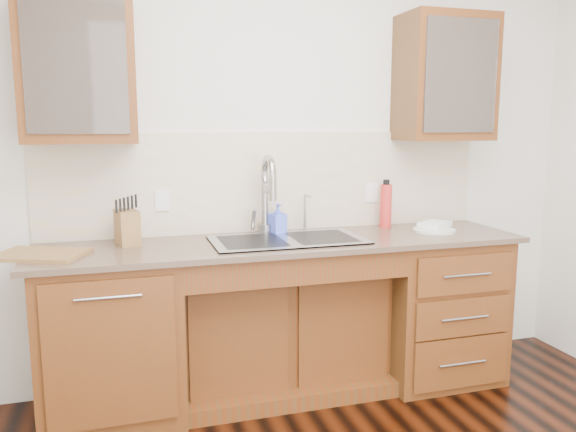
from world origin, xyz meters
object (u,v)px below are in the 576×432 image
object	(u,v)px
soap_bottle	(278,219)
cutting_board	(41,254)
water_bottle	(386,206)
plate	(434,230)
knife_block	(127,227)

from	to	relation	value
soap_bottle	cutting_board	bearing A→B (deg)	172.15
water_bottle	cutting_board	world-z (taller)	water_bottle
water_bottle	soap_bottle	bearing A→B (deg)	-178.40
water_bottle	plate	xyz separation A→B (m)	(0.23, -0.20, -0.13)
water_bottle	cutting_board	distance (m)	1.98
soap_bottle	plate	size ratio (longest dim) A/B	0.71
knife_block	cutting_board	bearing A→B (deg)	-171.43
soap_bottle	water_bottle	world-z (taller)	water_bottle
soap_bottle	plate	xyz separation A→B (m)	(0.93, -0.18, -0.08)
soap_bottle	plate	distance (m)	0.95
plate	knife_block	distance (m)	1.78
plate	cutting_board	xyz separation A→B (m)	(-2.19, -0.03, 0.00)
soap_bottle	knife_block	world-z (taller)	knife_block
knife_block	plate	bearing A→B (deg)	-18.12
soap_bottle	knife_block	distance (m)	0.85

